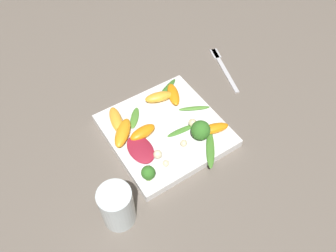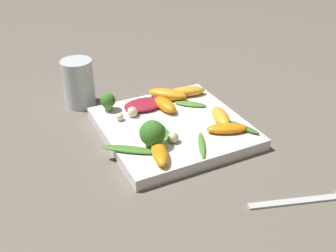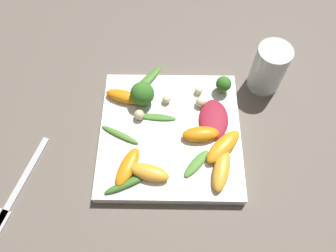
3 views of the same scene
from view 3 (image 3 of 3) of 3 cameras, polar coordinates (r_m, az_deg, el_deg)
ground_plane at (r=0.59m, az=-0.02°, el=-1.90°), size 2.40×2.40×0.00m
plate at (r=0.58m, az=-0.03°, el=-1.43°), size 0.25×0.25×0.02m
drinking_glass at (r=0.64m, az=16.80°, el=9.62°), size 0.06×0.06×0.10m
fork at (r=0.61m, az=-25.42°, el=-10.54°), size 0.17×0.07×0.01m
radicchio_leaf_0 at (r=0.58m, az=7.62°, el=1.25°), size 0.08×0.05×0.01m
orange_segment_0 at (r=0.54m, az=-7.44°, el=-7.02°), size 0.08×0.05×0.02m
orange_segment_1 at (r=0.53m, az=-3.75°, el=-8.02°), size 0.04×0.07×0.02m
orange_segment_2 at (r=0.61m, az=-7.97°, el=5.11°), size 0.04×0.07×0.02m
orange_segment_3 at (r=0.56m, az=5.32°, el=-1.40°), size 0.03×0.07×0.02m
orange_segment_4 at (r=0.56m, az=9.20°, el=-3.55°), size 0.08×0.08×0.02m
orange_segment_5 at (r=0.54m, az=8.93°, el=-7.49°), size 0.08×0.04×0.02m
broccoli_floret_0 at (r=0.59m, az=-4.86°, el=5.61°), size 0.04×0.04×0.05m
broccoli_floret_1 at (r=0.61m, az=9.28°, el=7.17°), size 0.03×0.03×0.04m
arugula_sprig_0 at (r=0.63m, az=-4.30°, el=7.63°), size 0.09×0.07×0.01m
arugula_sprig_1 at (r=0.59m, az=-2.48°, el=1.57°), size 0.02×0.07×0.00m
arugula_sprig_2 at (r=0.55m, az=4.59°, el=-6.51°), size 0.06×0.05×0.01m
arugula_sprig_3 at (r=0.54m, az=-7.53°, el=-9.89°), size 0.05×0.08×0.01m
arugula_sprig_4 at (r=0.57m, az=-8.74°, el=-1.50°), size 0.04×0.07×0.01m
macadamia_nut_0 at (r=0.60m, az=-0.64°, el=4.65°), size 0.02×0.02×0.02m
macadamia_nut_1 at (r=0.58m, az=-5.42°, el=1.94°), size 0.02×0.02×0.02m
macadamia_nut_2 at (r=0.61m, az=4.98°, el=6.15°), size 0.01×0.01×0.01m
macadamia_nut_3 at (r=0.60m, az=5.36°, el=4.19°), size 0.02×0.02×0.02m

